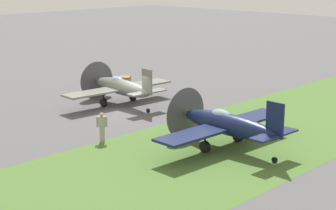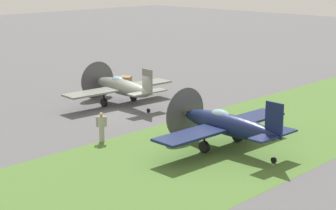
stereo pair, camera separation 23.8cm
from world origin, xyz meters
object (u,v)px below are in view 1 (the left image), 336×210
airplane_lead (121,87)px  supply_crate (125,80)px  ground_crew_chief (102,127)px  airplane_wingman (227,124)px

airplane_lead → supply_crate: size_ratio=9.82×
airplane_lead → ground_crew_chief: 8.88m
airplane_lead → supply_crate: bearing=50.6°
supply_crate → ground_crew_chief: bearing=-135.8°
airplane_wingman → supply_crate: size_ratio=10.24×
airplane_wingman → supply_crate: 18.78m
airplane_wingman → supply_crate: bearing=67.9°
airplane_wingman → supply_crate: airplane_wingman is taller
airplane_wingman → ground_crew_chief: airplane_wingman is taller
airplane_wingman → ground_crew_chief: bearing=126.8°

